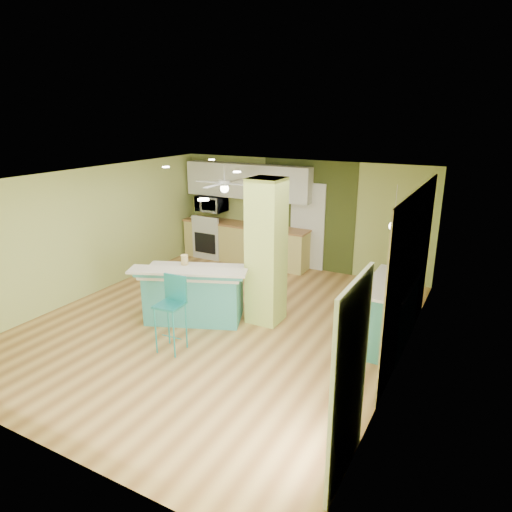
% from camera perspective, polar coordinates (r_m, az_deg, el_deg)
% --- Properties ---
extents(floor, '(6.00, 7.00, 0.01)m').
position_cam_1_polar(floor, '(8.03, -4.59, -8.39)').
color(floor, '#966334').
rests_on(floor, ground).
extents(ceiling, '(6.00, 7.00, 0.01)m').
position_cam_1_polar(ceiling, '(7.30, -5.08, 9.63)').
color(ceiling, white).
rests_on(ceiling, wall_back).
extents(wall_back, '(6.00, 0.01, 2.50)m').
position_cam_1_polar(wall_back, '(10.58, 5.58, 5.18)').
color(wall_back, '#B4C368').
rests_on(wall_back, floor).
extents(wall_front, '(6.00, 0.01, 2.50)m').
position_cam_1_polar(wall_front, '(5.22, -26.53, -10.00)').
color(wall_front, '#B4C368').
rests_on(wall_front, floor).
extents(wall_left, '(0.01, 7.00, 2.50)m').
position_cam_1_polar(wall_left, '(9.50, -20.24, 2.74)').
color(wall_left, '#B4C368').
rests_on(wall_left, floor).
extents(wall_right, '(0.01, 7.00, 2.50)m').
position_cam_1_polar(wall_right, '(6.52, 17.99, -3.56)').
color(wall_right, '#B4C368').
rests_on(wall_right, floor).
extents(wood_panel, '(0.02, 3.40, 2.50)m').
position_cam_1_polar(wood_panel, '(7.08, 18.79, -1.97)').
color(wood_panel, olive).
rests_on(wood_panel, floor).
extents(olive_accent, '(2.20, 0.02, 2.50)m').
position_cam_1_polar(olive_accent, '(10.49, 6.55, 5.05)').
color(olive_accent, '#404B1E').
rests_on(olive_accent, floor).
extents(interior_door, '(0.82, 0.05, 2.00)m').
position_cam_1_polar(interior_door, '(10.52, 6.44, 3.69)').
color(interior_door, white).
rests_on(interior_door, floor).
extents(french_door, '(0.04, 1.08, 2.10)m').
position_cam_1_polar(french_door, '(4.58, 11.60, -15.21)').
color(french_door, white).
rests_on(french_door, floor).
extents(column, '(0.55, 0.55, 2.50)m').
position_cam_1_polar(column, '(7.67, 1.29, 0.48)').
color(column, '#B8CD5F').
rests_on(column, floor).
extents(kitchen_run, '(3.25, 0.63, 0.94)m').
position_cam_1_polar(kitchen_run, '(11.06, -1.38, 1.65)').
color(kitchen_run, '#DBCA72').
rests_on(kitchen_run, floor).
extents(stove, '(0.76, 0.66, 1.08)m').
position_cam_1_polar(stove, '(11.54, -5.51, 2.19)').
color(stove, silver).
rests_on(stove, floor).
extents(upper_cabinets, '(3.20, 0.34, 0.80)m').
position_cam_1_polar(upper_cabinets, '(10.85, -1.12, 9.33)').
color(upper_cabinets, white).
rests_on(upper_cabinets, wall_back).
extents(microwave, '(0.70, 0.48, 0.39)m').
position_cam_1_polar(microwave, '(11.35, -5.61, 6.54)').
color(microwave, white).
rests_on(microwave, wall_back).
extents(ceiling_fan, '(1.41, 1.41, 0.61)m').
position_cam_1_polar(ceiling_fan, '(9.61, -3.97, 8.99)').
color(ceiling_fan, silver).
rests_on(ceiling_fan, ceiling).
extents(pendant_lamp, '(0.14, 0.14, 0.69)m').
position_cam_1_polar(pendant_lamp, '(7.10, 16.83, 3.63)').
color(pendant_lamp, silver).
rests_on(pendant_lamp, ceiling).
extents(wall_decor, '(0.03, 0.90, 0.70)m').
position_cam_1_polar(wall_decor, '(7.18, 19.13, 0.79)').
color(wall_decor, brown).
rests_on(wall_decor, wood_panel).
extents(peninsula, '(2.08, 1.64, 1.04)m').
position_cam_1_polar(peninsula, '(8.05, -7.76, -4.67)').
color(peninsula, teal).
rests_on(peninsula, floor).
extents(bar_stool, '(0.41, 0.41, 1.18)m').
position_cam_1_polar(bar_stool, '(7.00, -10.40, -5.58)').
color(bar_stool, teal).
rests_on(bar_stool, floor).
extents(side_counter, '(0.67, 1.59, 1.02)m').
position_cam_1_polar(side_counter, '(7.47, 16.17, -6.78)').
color(side_counter, teal).
rests_on(side_counter, floor).
extents(fruit_bowl, '(0.39, 0.39, 0.07)m').
position_cam_1_polar(fruit_bowl, '(10.68, 0.70, 3.88)').
color(fruit_bowl, '#3C2718').
rests_on(fruit_bowl, kitchen_run).
extents(canister, '(0.13, 0.13, 0.18)m').
position_cam_1_polar(canister, '(8.20, -8.93, -0.47)').
color(canister, yellow).
rests_on(canister, peninsula).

